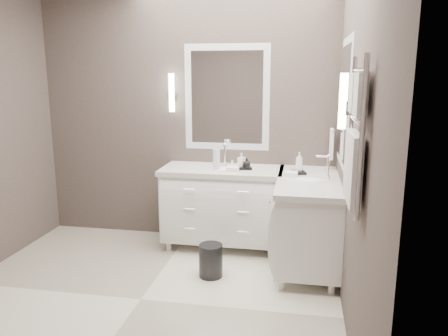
% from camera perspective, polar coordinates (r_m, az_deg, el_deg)
% --- Properties ---
extents(floor, '(3.20, 3.00, 0.01)m').
position_cam_1_polar(floor, '(3.77, -10.80, -16.56)').
color(floor, silver).
rests_on(floor, ground).
extents(wall_back, '(3.20, 0.01, 2.70)m').
position_cam_1_polar(wall_back, '(4.76, -4.99, 6.80)').
color(wall_back, '#463C38').
rests_on(wall_back, floor).
extents(wall_right, '(0.01, 3.00, 2.70)m').
position_cam_1_polar(wall_right, '(3.12, 16.84, 3.51)').
color(wall_right, '#463C38').
rests_on(wall_right, floor).
extents(vanity_back, '(1.24, 0.59, 0.97)m').
position_cam_1_polar(vanity_back, '(4.56, -0.22, -4.49)').
color(vanity_back, white).
rests_on(vanity_back, floor).
extents(vanity_right, '(0.59, 1.24, 0.97)m').
position_cam_1_polar(vanity_right, '(4.18, 10.91, -6.27)').
color(vanity_right, white).
rests_on(vanity_right, floor).
extents(mirror_back, '(0.90, 0.02, 1.10)m').
position_cam_1_polar(mirror_back, '(4.63, 0.36, 9.18)').
color(mirror_back, white).
rests_on(mirror_back, wall_back).
extents(mirror_right, '(0.02, 0.90, 1.10)m').
position_cam_1_polar(mirror_right, '(3.89, 15.47, 8.17)').
color(mirror_right, white).
rests_on(mirror_right, wall_right).
extents(sconce_back, '(0.06, 0.06, 0.40)m').
position_cam_1_polar(sconce_back, '(4.70, -6.86, 9.66)').
color(sconce_back, white).
rests_on(sconce_back, wall_back).
extents(sconce_right, '(0.06, 0.06, 0.40)m').
position_cam_1_polar(sconce_right, '(3.31, 15.29, 8.29)').
color(sconce_right, white).
rests_on(sconce_right, wall_right).
extents(towel_bar_corner, '(0.03, 0.22, 0.30)m').
position_cam_1_polar(towel_bar_corner, '(4.49, 13.87, 3.16)').
color(towel_bar_corner, white).
rests_on(towel_bar_corner, wall_right).
extents(towel_ladder, '(0.06, 0.58, 0.90)m').
position_cam_1_polar(towel_ladder, '(2.72, 16.69, 3.20)').
color(towel_ladder, white).
rests_on(towel_ladder, wall_right).
extents(waste_bin, '(0.24, 0.24, 0.30)m').
position_cam_1_polar(waste_bin, '(4.01, -1.75, -11.99)').
color(waste_bin, black).
rests_on(waste_bin, floor).
extents(amenity_tray_back, '(0.17, 0.15, 0.02)m').
position_cam_1_polar(amenity_tray_back, '(4.42, 2.63, -0.00)').
color(amenity_tray_back, black).
rests_on(amenity_tray_back, vanity_back).
extents(amenity_tray_right, '(0.15, 0.18, 0.02)m').
position_cam_1_polar(amenity_tray_right, '(4.28, 9.74, -0.56)').
color(amenity_tray_right, black).
rests_on(amenity_tray_right, vanity_right).
extents(water_bottle, '(0.09, 0.09, 0.21)m').
position_cam_1_polar(water_bottle, '(4.39, -1.00, 1.14)').
color(water_bottle, silver).
rests_on(water_bottle, vanity_back).
extents(soap_bottle_a, '(0.08, 0.08, 0.14)m').
position_cam_1_polar(soap_bottle_a, '(4.43, 2.29, 1.08)').
color(soap_bottle_a, white).
rests_on(soap_bottle_a, amenity_tray_back).
extents(soap_bottle_b, '(0.10, 0.10, 0.10)m').
position_cam_1_polar(soap_bottle_b, '(4.37, 2.97, 0.67)').
color(soap_bottle_b, black).
rests_on(soap_bottle_b, amenity_tray_back).
extents(soap_bottle_c, '(0.08, 0.08, 0.19)m').
position_cam_1_polar(soap_bottle_c, '(4.26, 9.79, 0.82)').
color(soap_bottle_c, white).
rests_on(soap_bottle_c, amenity_tray_right).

